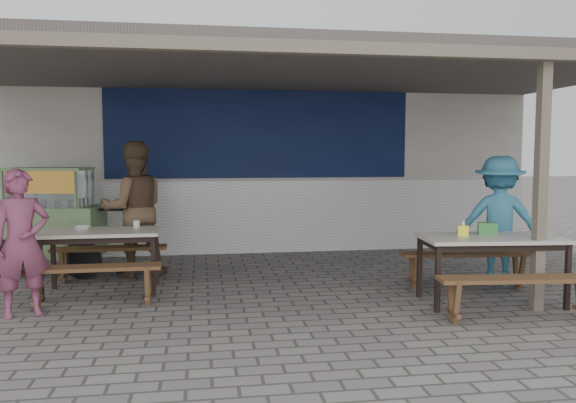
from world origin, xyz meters
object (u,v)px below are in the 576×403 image
Objects in this scene: table_left at (101,237)px; donation_box at (487,229)px; bench_left_wall at (110,255)px; tissue_box at (463,231)px; table_right at (491,243)px; vendor_cart at (53,216)px; bench_right_wall at (467,261)px; bench_right_street at (520,288)px; patron_street_side at (21,243)px; condiment_bowl at (82,228)px; patron_wall_side at (134,209)px; condiment_jar at (137,224)px; patron_right_table at (499,220)px; bench_left_street at (93,276)px.

donation_box is at bearing -13.81° from table_left.
bench_left_wall is 12.91× the size of tissue_box.
vendor_cart is (-5.19, 2.38, 0.12)m from table_right.
vendor_cart is 5.67m from donation_box.
bench_left_wall is 0.89× the size of bench_right_wall.
donation_box reaches higher than bench_right_street.
patron_street_side is 1.01m from condiment_bowl.
patron_wall_side is at bearing 59.47° from condiment_bowl.
table_right is 14.04× the size of tissue_box.
patron_wall_side is (-4.12, 1.38, 0.57)m from bench_right_wall.
condiment_jar is at bearing 12.86° from condiment_bowl.
bench_right_street is at bearing -90.00° from table_right.
table_left is 4.90m from patron_right_table.
condiment_bowl is at bearing 44.99° from patron_wall_side.
bench_right_street is at bearing -20.89° from vendor_cart.
donation_box reaches higher than bench_right_wall.
patron_right_table is (5.74, -1.54, 0.02)m from vendor_cart.
patron_right_table is (0.50, 0.16, 0.47)m from bench_right_wall.
condiment_bowl is (-4.62, 0.53, 0.43)m from bench_right_wall.
bench_left_street and bench_left_wall have the same top height.
condiment_bowl is (0.41, 0.92, 0.02)m from patron_street_side.
patron_wall_side reaches higher than bench_left_wall.
bench_left_wall is at bearing 90.00° from table_left.
condiment_jar is at bearing 166.18° from table_right.
bench_right_street is 0.90× the size of patron_wall_side.
donation_box is (4.08, -1.93, -0.09)m from patron_wall_side.
condiment_bowl is (-4.58, 1.08, -0.04)m from donation_box.
condiment_jar is at bearing 161.10° from tissue_box.
bench_left_street is 4.39m from donation_box.
vendor_cart is 1.17m from patron_wall_side.
bench_right_wall is at bearing -14.76° from bench_left_wall.
patron_street_side is at bearing -113.82° from condiment_bowl.
tissue_box is (-0.28, 0.10, 0.13)m from table_right.
vendor_cart is at bearing 160.49° from table_right.
condiment_jar is at bearing 28.36° from table_left.
donation_box is (4.35, -0.37, 0.48)m from bench_left_street.
condiment_bowl is (-0.50, -0.85, -0.14)m from patron_wall_side.
bench_right_wall is at bearing 90.00° from table_right.
bench_right_street is 0.87× the size of vendor_cart.
bench_left_wall is 0.73m from condiment_jar.
bench_left_wall is at bearing 133.48° from condiment_jar.
condiment_bowl is at bearing -112.23° from bench_left_wall.
bench_left_wall is 5.01m from patron_right_table.
condiment_bowl is (-0.24, 0.71, 0.44)m from bench_left_street.
bench_left_street is 1.00× the size of bench_left_wall.
bench_left_wall and bench_right_street have the same top height.
bench_right_street is 1.37m from bench_right_wall.
vendor_cart is 9.93× the size of condiment_bowl.
bench_left_street is 4.92m from patron_right_table.
bench_left_street is at bearing 174.25° from tissue_box.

